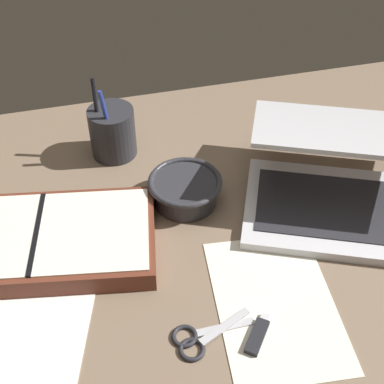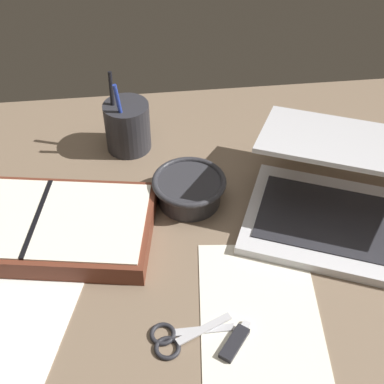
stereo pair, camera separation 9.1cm
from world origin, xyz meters
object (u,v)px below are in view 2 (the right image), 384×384
Objects in this scene: planner at (39,225)px; bowl at (189,189)px; laptop at (351,197)px; pen_cup at (127,126)px; scissors at (174,338)px.

bowl is at bearing 21.38° from planner.
pen_cup is (-38.00, 25.51, 0.08)cm from laptop.
planner is 3.38× the size of scissors.
laptop is 28.62cm from bowl.
laptop is at bearing 20.81° from scissors.
laptop is at bearing -15.98° from bowl.
pen_cup reaches higher than bowl.
bowl reaches higher than scissors.
bowl is 27.10cm from planner.
planner reaches higher than scissors.
laptop reaches higher than bowl.
planner is 31.68cm from scissors.
laptop is 45.77cm from pen_cup.
laptop reaches higher than planner.
scissors is (21.04, -23.62, -1.70)cm from planner.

